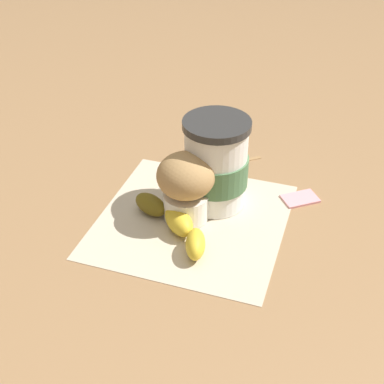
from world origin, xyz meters
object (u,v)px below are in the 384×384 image
coffee_cup (216,165)px  banana (175,223)px  sugar_packet (300,198)px  muffin (186,184)px

coffee_cup → banana: bearing=-25.0°
banana → sugar_packet: bearing=126.2°
muffin → sugar_packet: (-0.08, 0.15, -0.05)m
sugar_packet → coffee_cup: bearing=-73.9°
banana → muffin: bearing=169.7°
banana → sugar_packet: banana is taller
coffee_cup → sugar_packet: 0.14m
muffin → coffee_cup: bearing=145.1°
coffee_cup → sugar_packet: bearing=106.1°
muffin → sugar_packet: muffin is taller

